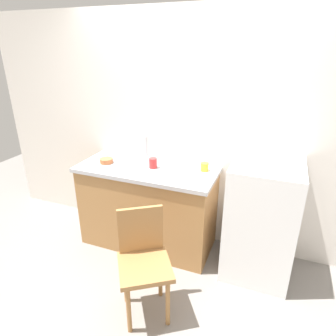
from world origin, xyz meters
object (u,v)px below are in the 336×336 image
Objects in this scene: refrigerator at (261,220)px; chair at (143,259)px; cup_yellow at (205,167)px; cup_red at (153,163)px; terracotta_bowl at (106,161)px.

chair is at bearing -134.80° from refrigerator.
cup_red is at bearing -167.03° from cup_yellow.
cup_yellow is (-0.59, 0.14, 0.39)m from refrigerator.
chair is 6.52× the size of terracotta_bowl.
cup_red reaches higher than chair.
refrigerator is 0.72m from cup_yellow.
refrigerator reaches higher than terracotta_bowl.
cup_yellow reaches higher than terracotta_bowl.
refrigerator is at bearing 11.29° from chair.
cup_red is at bearing 6.22° from terracotta_bowl.
terracotta_bowl is at bearing -173.78° from cup_red.
terracotta_bowl is at bearing 101.55° from chair.
terracotta_bowl is 1.33× the size of cup_red.
cup_yellow is at bearing 43.31° from chair.
chair is 1.00m from cup_red.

